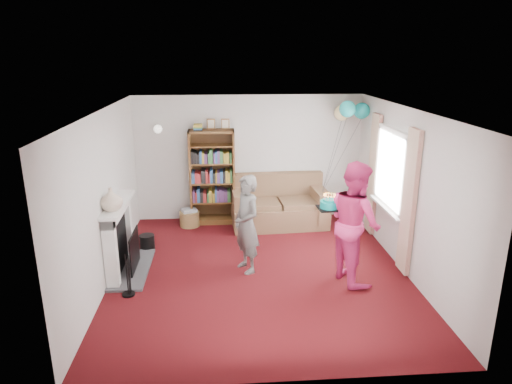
{
  "coord_description": "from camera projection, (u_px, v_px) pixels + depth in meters",
  "views": [
    {
      "loc": [
        -0.54,
        -6.42,
        3.28
      ],
      "look_at": [
        -0.01,
        0.6,
        1.12
      ],
      "focal_mm": 32.0,
      "sensor_mm": 36.0,
      "label": 1
    }
  ],
  "objects": [
    {
      "name": "birthday_cake",
      "position": [
        329.0,
        205.0,
        6.68
      ],
      "size": [
        0.33,
        0.33,
        0.22
      ],
      "rotation": [
        0.0,
        0.0,
        0.06
      ],
      "color": "black",
      "rests_on": "ground"
    },
    {
      "name": "fireplace",
      "position": [
        123.0,
        241.0,
        7.0
      ],
      "size": [
        0.55,
        1.8,
        1.12
      ],
      "color": "#3F3F42",
      "rests_on": "ground"
    },
    {
      "name": "mantel_vase",
      "position": [
        111.0,
        199.0,
        6.45
      ],
      "size": [
        0.4,
        0.4,
        0.33
      ],
      "primitive_type": "imported",
      "rotation": [
        0.0,
        0.0,
        0.33
      ],
      "color": "beige",
      "rests_on": "fireplace"
    },
    {
      "name": "wall_left",
      "position": [
        104.0,
        199.0,
        6.59
      ],
      "size": [
        0.02,
        5.0,
        2.5
      ],
      "primitive_type": "cube",
      "color": "silver",
      "rests_on": "ground"
    },
    {
      "name": "ground",
      "position": [
        259.0,
        272.0,
        7.12
      ],
      "size": [
        5.0,
        5.0,
        0.0
      ],
      "primitive_type": "plane",
      "color": "#34070D",
      "rests_on": "ground"
    },
    {
      "name": "bookcase",
      "position": [
        212.0,
        178.0,
        8.99
      ],
      "size": [
        0.88,
        0.42,
        2.07
      ],
      "color": "#472B14",
      "rests_on": "ground"
    },
    {
      "name": "wicker_basket",
      "position": [
        190.0,
        218.0,
        8.96
      ],
      "size": [
        0.39,
        0.39,
        0.35
      ],
      "rotation": [
        0.0,
        0.0,
        0.37
      ],
      "color": "olive",
      "rests_on": "ground"
    },
    {
      "name": "sofa",
      "position": [
        279.0,
        206.0,
        9.04
      ],
      "size": [
        1.83,
        0.97,
        0.97
      ],
      "rotation": [
        0.0,
        0.0,
        0.06
      ],
      "color": "brown",
      "rests_on": "ground"
    },
    {
      "name": "wall_right",
      "position": [
        408.0,
        192.0,
        6.92
      ],
      "size": [
        0.02,
        5.0,
        2.5
      ],
      "primitive_type": "cube",
      "color": "silver",
      "rests_on": "ground"
    },
    {
      "name": "balloons",
      "position": [
        350.0,
        111.0,
        8.61
      ],
      "size": [
        0.93,
        0.69,
        1.75
      ],
      "color": "#3F3F3F",
      "rests_on": "ground"
    },
    {
      "name": "ceiling",
      "position": [
        260.0,
        110.0,
        6.39
      ],
      "size": [
        4.5,
        5.0,
        0.01
      ],
      "primitive_type": "cube",
      "color": "white",
      "rests_on": "wall_back"
    },
    {
      "name": "person_striped",
      "position": [
        247.0,
        224.0,
        6.96
      ],
      "size": [
        0.57,
        0.66,
        1.54
      ],
      "primitive_type": "imported",
      "rotation": [
        0.0,
        0.0,
        -1.13
      ],
      "color": "black",
      "rests_on": "ground"
    },
    {
      "name": "window_bay",
      "position": [
        390.0,
        184.0,
        7.5
      ],
      "size": [
        0.14,
        2.02,
        2.2
      ],
      "color": "white",
      "rests_on": "ground"
    },
    {
      "name": "person_magenta",
      "position": [
        355.0,
        222.0,
        6.64
      ],
      "size": [
        0.88,
        1.02,
        1.82
      ],
      "primitive_type": "imported",
      "rotation": [
        0.0,
        0.0,
        1.82
      ],
      "color": "#D52A6C",
      "rests_on": "ground"
    },
    {
      "name": "wall_back",
      "position": [
        249.0,
        158.0,
        9.15
      ],
      "size": [
        4.5,
        0.02,
        2.5
      ],
      "primitive_type": "cube",
      "color": "silver",
      "rests_on": "ground"
    },
    {
      "name": "wall_sconce",
      "position": [
        158.0,
        129.0,
        8.7
      ],
      "size": [
        0.16,
        0.23,
        0.16
      ],
      "color": "gold",
      "rests_on": "ground"
    }
  ]
}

